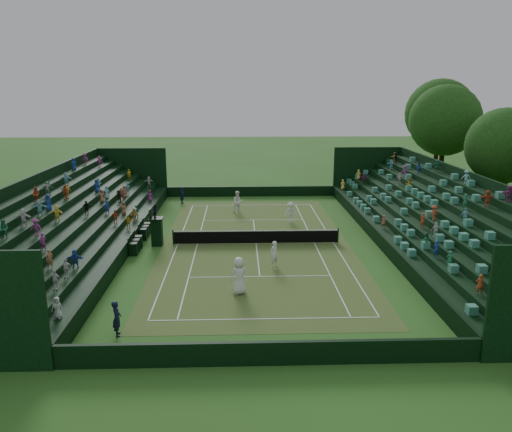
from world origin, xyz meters
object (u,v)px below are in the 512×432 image
object	(u,v)px
tennis_net	(256,236)
player_near_east	(274,254)
umpire_chair	(156,228)
player_far_east	(291,212)
player_far_west	(238,202)
player_near_west	(239,276)

from	to	relation	value
tennis_net	player_near_east	world-z (taller)	player_near_east
umpire_chair	player_far_east	xyz separation A→B (m)	(9.89, 5.77, -0.41)
player_far_west	tennis_net	bearing A→B (deg)	-95.41
tennis_net	player_near_west	xyz separation A→B (m)	(-1.19, -8.82, 0.49)
player_near_east	player_far_west	world-z (taller)	player_far_west
player_far_west	player_far_east	size ratio (longest dim) A/B	1.15
tennis_net	player_far_east	xyz separation A→B (m)	(3.00, 5.63, 0.32)
player_near_east	umpire_chair	bearing A→B (deg)	-71.45
player_near_west	player_far_east	distance (m)	15.05
player_near_west	player_far_east	xyz separation A→B (m)	(4.19, 14.45, -0.17)
umpire_chair	player_far_east	distance (m)	11.45
umpire_chair	player_near_west	bearing A→B (deg)	-56.74
player_far_west	player_far_east	distance (m)	5.46
tennis_net	player_far_east	bearing A→B (deg)	61.93
tennis_net	umpire_chair	size ratio (longest dim) A/B	3.99
tennis_net	player_near_east	xyz separation A→B (m)	(0.92, -4.79, 0.30)
player_near_east	player_far_west	xyz separation A→B (m)	(-2.19, 13.83, 0.14)
player_near_east	tennis_net	bearing A→B (deg)	-119.74
player_far_east	player_far_west	bearing A→B (deg)	122.98
umpire_chair	player_far_east	bearing A→B (deg)	30.24
player_near_west	player_near_east	xyz separation A→B (m)	(2.11, 4.02, -0.18)
umpire_chair	player_far_west	world-z (taller)	umpire_chair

